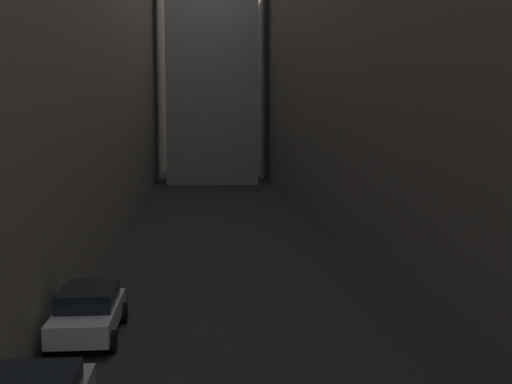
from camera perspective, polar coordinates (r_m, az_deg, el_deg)
name	(u,v)px	position (r m, az deg, el deg)	size (l,w,h in m)	color
ground_plane	(220,222)	(41.01, -3.03, -2.57)	(264.00, 264.00, 0.00)	#232326
building_block_left	(44,22)	(43.94, -17.47, 13.55)	(10.05, 108.00, 24.16)	#756B5B
building_block_right	(393,45)	(44.50, 11.48, 12.06)	(11.06, 108.00, 21.78)	#60594F
parked_car_left_far	(88,311)	(20.06, -13.99, -9.75)	(1.89, 4.03, 1.43)	silver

